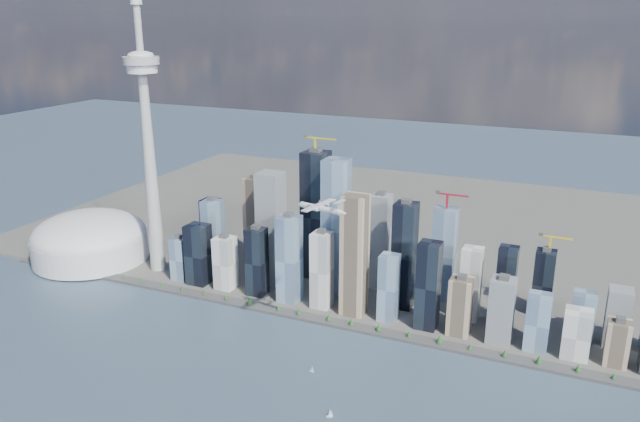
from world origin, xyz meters
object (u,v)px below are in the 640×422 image
at_px(sailboat_east, 312,370).
at_px(sailboat_west, 330,414).
at_px(airplane, 321,208).
at_px(needle_tower, 147,136).
at_px(dome_stadium, 90,239).

bearing_deg(sailboat_east, sailboat_west, -40.37).
bearing_deg(airplane, needle_tower, 169.90).
xyz_separation_m(needle_tower, sailboat_east, (376.37, -186.21, -232.73)).
bearing_deg(needle_tower, airplane, -21.60).
distance_m(airplane, sailboat_east, 203.23).
distance_m(sailboat_west, sailboat_east, 93.22).
distance_m(needle_tower, airplane, 401.22).
distance_m(needle_tower, dome_stadium, 241.40).
relative_size(needle_tower, sailboat_west, 51.18).
height_order(needle_tower, airplane, needle_tower).
distance_m(dome_stadium, sailboat_west, 625.65).
height_order(dome_stadium, sailboat_west, dome_stadium).
relative_size(needle_tower, airplane, 7.87).
height_order(airplane, sailboat_east, airplane).
xyz_separation_m(needle_tower, dome_stadium, (-140.00, -10.00, -196.40)).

